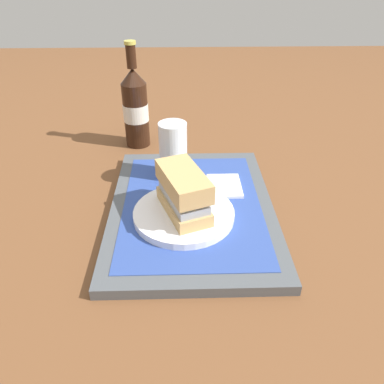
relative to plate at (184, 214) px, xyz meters
The scene contains 8 objects.
ground_plane 0.05m from the plate, 21.71° to the right, with size 3.00×3.00×0.00m, color brown.
tray 0.05m from the plate, 21.71° to the right, with size 0.44×0.32×0.02m, color #4C5156.
placemat 0.05m from the plate, 21.71° to the right, with size 0.38×0.27×0.00m, color #2D4793.
plate is the anchor object (origin of this frame).
sandwich 0.05m from the plate, 20.65° to the left, with size 0.14×0.11×0.08m.
beer_glass 0.17m from the plate, ahead, with size 0.06×0.06×0.12m.
napkin_folded 0.14m from the plate, 40.17° to the right, with size 0.09×0.07×0.01m, color white.
beer_bottle 0.39m from the plate, 18.38° to the left, with size 0.07×0.07×0.27m.
Camera 1 is at (-0.61, 0.02, 0.45)m, focal length 35.02 mm.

